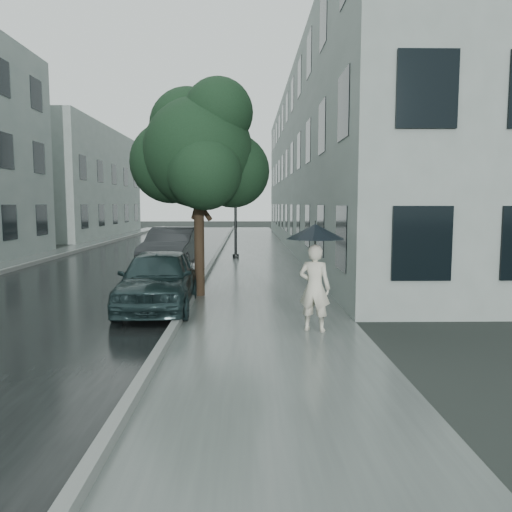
{
  "coord_description": "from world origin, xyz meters",
  "views": [
    {
      "loc": [
        -0.18,
        -8.38,
        2.39
      ],
      "look_at": [
        -0.01,
        2.0,
        1.3
      ],
      "focal_mm": 35.0,
      "sensor_mm": 36.0,
      "label": 1
    }
  ],
  "objects_px": {
    "pedestrian": "(315,288)",
    "street_tree": "(199,152)",
    "car_near": "(158,279)",
    "lamp_post": "(232,191)",
    "car_far": "(173,248)"
  },
  "relations": [
    {
      "from": "pedestrian",
      "to": "street_tree",
      "type": "distance_m",
      "value": 5.39
    },
    {
      "from": "pedestrian",
      "to": "car_near",
      "type": "height_order",
      "value": "pedestrian"
    },
    {
      "from": "street_tree",
      "to": "lamp_post",
      "type": "bearing_deg",
      "value": 86.15
    },
    {
      "from": "street_tree",
      "to": "car_far",
      "type": "distance_m",
      "value": 6.27
    },
    {
      "from": "pedestrian",
      "to": "car_near",
      "type": "relative_size",
      "value": 0.41
    },
    {
      "from": "pedestrian",
      "to": "car_near",
      "type": "bearing_deg",
      "value": -10.45
    },
    {
      "from": "car_near",
      "to": "car_far",
      "type": "height_order",
      "value": "car_far"
    },
    {
      "from": "pedestrian",
      "to": "car_near",
      "type": "distance_m",
      "value": 3.92
    },
    {
      "from": "lamp_post",
      "to": "car_far",
      "type": "relative_size",
      "value": 1.12
    },
    {
      "from": "pedestrian",
      "to": "car_far",
      "type": "relative_size",
      "value": 0.36
    },
    {
      "from": "car_far",
      "to": "car_near",
      "type": "bearing_deg",
      "value": -80.31
    },
    {
      "from": "lamp_post",
      "to": "car_far",
      "type": "height_order",
      "value": "lamp_post"
    },
    {
      "from": "street_tree",
      "to": "car_far",
      "type": "bearing_deg",
      "value": 105.79
    },
    {
      "from": "pedestrian",
      "to": "lamp_post",
      "type": "xyz_separation_m",
      "value": [
        -1.92,
        12.48,
        2.12
      ]
    },
    {
      "from": "street_tree",
      "to": "pedestrian",
      "type": "bearing_deg",
      "value": -56.61
    }
  ]
}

